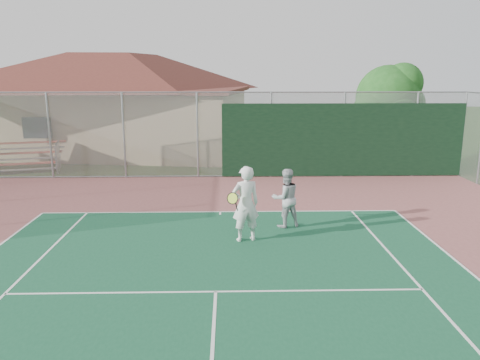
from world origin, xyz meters
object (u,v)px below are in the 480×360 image
object	(u,v)px
player_white_front	(245,204)
tree	(390,100)
clubhouse	(117,93)
bleachers	(23,156)
player_grey_back	(286,199)

from	to	relation	value
player_white_front	tree	bearing A→B (deg)	-140.75
player_white_front	clubhouse	bearing A→B (deg)	-81.70
clubhouse	tree	bearing A→B (deg)	-14.19
bleachers	player_grey_back	size ratio (longest dim) A/B	2.21
clubhouse	player_white_front	bearing A→B (deg)	-58.29
clubhouse	tree	size ratio (longest dim) A/B	3.36
tree	player_grey_back	xyz separation A→B (m)	(-5.65, -8.48, -2.27)
tree	player_grey_back	distance (m)	10.44
bleachers	tree	xyz separation A→B (m)	(16.41, 0.19, 2.46)
bleachers	player_white_front	world-z (taller)	player_white_front
clubhouse	player_grey_back	bearing A→B (deg)	-52.89
clubhouse	player_white_front	xyz separation A→B (m)	(6.59, -15.06, -2.22)
clubhouse	tree	world-z (taller)	clubhouse
bleachers	player_grey_back	distance (m)	13.58
tree	player_white_front	world-z (taller)	tree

